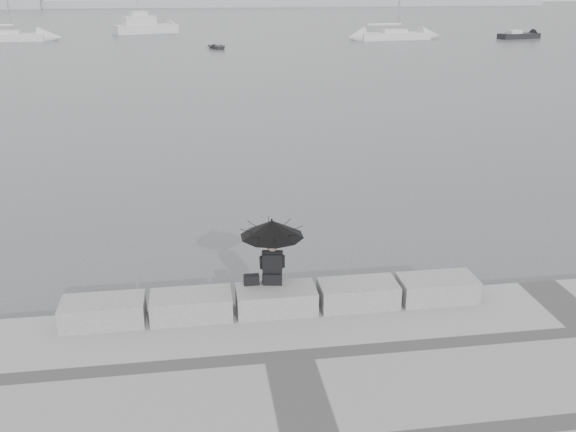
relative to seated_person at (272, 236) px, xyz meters
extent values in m
plane|color=#4A4C4F|center=(0.03, 0.14, -2.03)|extent=(360.00, 360.00, 0.00)
cube|color=slate|center=(-3.37, -0.31, -1.28)|extent=(1.60, 0.80, 0.50)
cube|color=slate|center=(-1.67, -0.31, -1.28)|extent=(1.60, 0.80, 0.50)
cube|color=slate|center=(0.03, -0.31, -1.28)|extent=(1.60, 0.80, 0.50)
cube|color=slate|center=(1.73, -0.31, -1.28)|extent=(1.60, 0.80, 0.50)
cube|color=slate|center=(3.43, -0.31, -1.28)|extent=(1.60, 0.80, 0.50)
sphere|color=#726056|center=(0.00, 0.02, -0.25)|extent=(0.21, 0.21, 0.21)
cylinder|color=black|center=(0.00, 0.01, -0.18)|extent=(0.02, 0.02, 1.00)
cone|color=black|center=(0.00, 0.01, 0.15)|extent=(1.29, 1.29, 0.33)
sphere|color=black|center=(0.00, 0.01, 0.34)|extent=(0.04, 0.04, 0.04)
cube|color=black|center=(-0.43, -0.03, -0.93)|extent=(0.31, 0.18, 0.20)
cube|color=#A3A5A8|center=(0.03, 155.14, -1.23)|extent=(180.00, 6.00, 1.60)
cube|color=silver|center=(-22.03, 68.26, -1.68)|extent=(8.51, 2.68, 0.90)
cube|color=silver|center=(-22.03, 68.26, -1.08)|extent=(3.00, 1.70, 0.50)
cylinder|color=gray|center=(-22.03, 68.26, -0.43)|extent=(4.74, 0.26, 0.10)
cube|color=silver|center=(22.34, 63.40, -1.68)|extent=(8.44, 3.15, 0.90)
cube|color=silver|center=(22.34, 63.40, -1.08)|extent=(3.02, 1.86, 0.50)
cylinder|color=gray|center=(22.34, 63.40, -0.43)|extent=(4.63, 0.53, 0.10)
cube|color=silver|center=(-6.98, 76.99, -1.53)|extent=(8.55, 5.59, 1.20)
cube|color=silver|center=(-6.98, 76.99, -0.43)|extent=(4.57, 3.54, 1.20)
cube|color=silver|center=(-6.98, 76.99, 0.47)|extent=(2.47, 2.23, 0.60)
cylinder|color=gray|center=(-6.98, 76.99, 1.57)|extent=(0.08, 0.08, 1.60)
cube|color=black|center=(37.66, 62.69, -1.78)|extent=(5.46, 2.77, 0.70)
cube|color=silver|center=(37.66, 62.69, -1.28)|extent=(1.81, 1.53, 0.50)
imported|color=slate|center=(1.41, 56.04, -1.79)|extent=(3.05, 2.50, 0.48)
camera|label=1|loc=(-1.43, -11.75, 4.83)|focal=40.00mm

